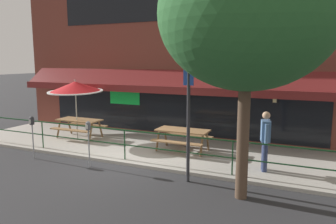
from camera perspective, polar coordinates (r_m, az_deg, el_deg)
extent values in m
plane|color=#2D2D30|center=(10.43, -8.37, -9.10)|extent=(120.00, 120.00, 0.00)
cube|color=#ADA89E|center=(12.07, -3.23, -6.26)|extent=(15.00, 4.00, 0.10)
cube|color=brown|center=(13.69, 1.07, 11.49)|extent=(15.00, 0.50, 7.64)
cube|color=black|center=(13.63, 0.64, 18.60)|extent=(10.50, 0.02, 1.40)
cube|color=black|center=(13.57, 0.60, 1.06)|extent=(12.00, 0.02, 2.30)
cube|color=#19D84C|center=(14.56, -7.57, 2.72)|extent=(1.50, 0.02, 0.70)
cube|color=maroon|center=(12.97, -0.35, 5.80)|extent=(13.80, 0.92, 0.70)
cube|color=maroon|center=(12.54, -1.32, 3.86)|extent=(13.80, 0.08, 0.28)
cube|color=black|center=(12.30, 18.26, 2.98)|extent=(0.04, 0.28, 0.04)
cube|color=black|center=(12.18, 18.14, 2.08)|extent=(0.18, 0.18, 0.28)
cube|color=beige|center=(12.18, 18.14, 2.08)|extent=(0.13, 0.19, 0.20)
cylinder|color=#194723|center=(12.64, -21.00, -3.71)|extent=(0.04, 0.04, 0.95)
cylinder|color=#194723|center=(10.51, -7.56, -5.68)|extent=(0.04, 0.04, 0.95)
cylinder|color=#194723|center=(9.23, 11.16, -7.86)|extent=(0.04, 0.04, 0.95)
cube|color=#194723|center=(10.40, -7.61, -3.14)|extent=(13.80, 0.04, 0.04)
cube|color=#194723|center=(10.51, -7.56, -5.68)|extent=(13.80, 0.03, 0.03)
cube|color=#997047|center=(13.70, -15.20, -1.34)|extent=(1.80, 0.80, 0.05)
cube|color=#997047|center=(13.32, -16.73, -3.01)|extent=(1.80, 0.26, 0.04)
cube|color=#997047|center=(14.19, -13.67, -2.16)|extent=(1.80, 0.26, 0.04)
cylinder|color=brown|center=(13.03, -13.30, -3.44)|extent=(0.07, 0.30, 0.73)
cylinder|color=brown|center=(13.53, -11.66, -2.93)|extent=(0.07, 0.30, 0.73)
cylinder|color=brown|center=(14.05, -18.49, -2.77)|extent=(0.07, 0.30, 0.73)
cylinder|color=brown|center=(14.51, -16.79, -2.32)|extent=(0.07, 0.30, 0.73)
cube|color=#997047|center=(11.29, 2.57, -3.20)|extent=(1.80, 0.80, 0.05)
cube|color=#997047|center=(10.84, 1.42, -5.34)|extent=(1.80, 0.26, 0.04)
cube|color=#997047|center=(11.88, 3.60, -4.07)|extent=(1.80, 0.26, 0.04)
cylinder|color=brown|center=(10.82, 5.88, -5.79)|extent=(0.07, 0.30, 0.73)
cylinder|color=brown|center=(11.41, 6.90, -5.03)|extent=(0.07, 0.30, 0.73)
cylinder|color=brown|center=(11.41, -1.79, -4.97)|extent=(0.07, 0.30, 0.73)
cylinder|color=brown|center=(11.97, -0.44, -4.30)|extent=(0.07, 0.30, 0.73)
cylinder|color=#B7B2A8|center=(13.52, -15.67, 0.27)|extent=(0.04, 0.04, 2.30)
cone|color=red|center=(13.41, -15.84, 4.28)|extent=(2.10, 2.11, 0.48)
cylinder|color=white|center=(13.43, -15.81, 3.48)|extent=(2.14, 2.14, 0.12)
sphere|color=#B7B2A8|center=(13.40, -15.88, 5.31)|extent=(0.07, 0.07, 0.07)
cylinder|color=navy|center=(9.69, 16.50, -7.51)|extent=(0.15, 0.15, 0.86)
cylinder|color=navy|center=(9.89, 16.38, -7.19)|extent=(0.15, 0.15, 0.86)
cube|color=#4C709E|center=(9.61, 16.63, -3.17)|extent=(0.33, 0.45, 0.60)
cylinder|color=#4C709E|center=(9.37, 16.79, -3.68)|extent=(0.10, 0.10, 0.54)
cylinder|color=#4C709E|center=(9.87, 16.47, -3.03)|extent=(0.10, 0.10, 0.54)
sphere|color=tan|center=(9.53, 16.75, -0.58)|extent=(0.22, 0.22, 0.22)
cylinder|color=gray|center=(11.69, -22.43, -4.79)|extent=(0.04, 0.04, 1.15)
cylinder|color=#2D2D33|center=(11.55, -22.63, -1.54)|extent=(0.15, 0.15, 0.20)
sphere|color=#2D2D33|center=(11.54, -22.66, -1.05)|extent=(0.14, 0.14, 0.14)
cube|color=silver|center=(11.50, -22.93, -1.55)|extent=(0.08, 0.01, 0.13)
cylinder|color=gray|center=(10.28, -13.58, -6.19)|extent=(0.04, 0.04, 1.15)
cylinder|color=#4C4C51|center=(10.13, -13.72, -2.50)|extent=(0.15, 0.15, 0.20)
sphere|color=#4C4C51|center=(10.11, -13.75, -1.95)|extent=(0.14, 0.14, 0.14)
cube|color=silver|center=(10.06, -14.01, -2.53)|extent=(0.08, 0.01, 0.13)
cylinder|color=#2D2D33|center=(8.51, 3.59, 0.28)|extent=(0.09, 0.09, 3.87)
cube|color=blue|center=(8.40, 3.59, 6.01)|extent=(0.28, 0.02, 0.40)
cylinder|color=brown|center=(7.76, 12.92, -4.31)|extent=(0.28, 0.28, 2.94)
ellipsoid|color=#28602D|center=(7.63, 13.68, 16.42)|extent=(4.02, 3.62, 3.42)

